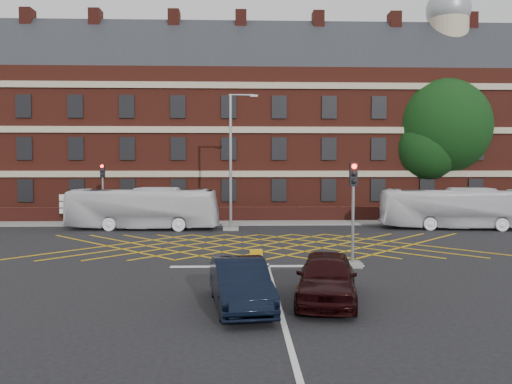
{
  "coord_description": "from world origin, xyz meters",
  "views": [
    {
      "loc": [
        -1.15,
        -23.81,
        4.14
      ],
      "look_at": [
        -0.31,
        1.5,
        2.81
      ],
      "focal_mm": 35.0,
      "sensor_mm": 36.0,
      "label": 1
    }
  ],
  "objects_px": {
    "deciduous_tree": "(439,134)",
    "traffic_light_far": "(103,200)",
    "bus_left": "(143,208)",
    "bus_right": "(456,208)",
    "direction_signs": "(67,205)",
    "utility_cabinet": "(256,261)",
    "street_lamp": "(232,184)",
    "car_maroon": "(327,277)",
    "traffic_light_near": "(353,224)",
    "car_navy": "(240,284)"
  },
  "relations": [
    {
      "from": "traffic_light_far",
      "to": "utility_cabinet",
      "type": "xyz_separation_m",
      "value": [
        10.3,
        -16.24,
        -1.33
      ]
    },
    {
      "from": "car_navy",
      "to": "car_maroon",
      "type": "height_order",
      "value": "car_maroon"
    },
    {
      "from": "car_navy",
      "to": "utility_cabinet",
      "type": "relative_size",
      "value": 4.91
    },
    {
      "from": "bus_left",
      "to": "traffic_light_far",
      "type": "xyz_separation_m",
      "value": [
        -3.33,
        2.82,
        0.4
      ]
    },
    {
      "from": "traffic_light_far",
      "to": "street_lamp",
      "type": "distance_m",
      "value": 9.83
    },
    {
      "from": "traffic_light_near",
      "to": "bus_left",
      "type": "bearing_deg",
      "value": 131.07
    },
    {
      "from": "traffic_light_far",
      "to": "direction_signs",
      "type": "relative_size",
      "value": 1.94
    },
    {
      "from": "bus_right",
      "to": "street_lamp",
      "type": "distance_m",
      "value": 14.8
    },
    {
      "from": "car_navy",
      "to": "traffic_light_near",
      "type": "bearing_deg",
      "value": 43.27
    },
    {
      "from": "car_navy",
      "to": "car_maroon",
      "type": "distance_m",
      "value": 2.69
    },
    {
      "from": "traffic_light_near",
      "to": "traffic_light_far",
      "type": "bearing_deg",
      "value": 132.87
    },
    {
      "from": "deciduous_tree",
      "to": "traffic_light_far",
      "type": "height_order",
      "value": "deciduous_tree"
    },
    {
      "from": "car_navy",
      "to": "street_lamp",
      "type": "height_order",
      "value": "street_lamp"
    },
    {
      "from": "traffic_light_far",
      "to": "street_lamp",
      "type": "xyz_separation_m",
      "value": [
        9.16,
        -3.38,
        1.22
      ]
    },
    {
      "from": "bus_right",
      "to": "traffic_light_far",
      "type": "bearing_deg",
      "value": 89.52
    },
    {
      "from": "bus_left",
      "to": "deciduous_tree",
      "type": "height_order",
      "value": "deciduous_tree"
    },
    {
      "from": "street_lamp",
      "to": "utility_cabinet",
      "type": "relative_size",
      "value": 10.01
    },
    {
      "from": "bus_left",
      "to": "deciduous_tree",
      "type": "xyz_separation_m",
      "value": [
        23.08,
        8.76,
        5.47
      ]
    },
    {
      "from": "bus_left",
      "to": "street_lamp",
      "type": "xyz_separation_m",
      "value": [
        5.83,
        -0.56,
        1.62
      ]
    },
    {
      "from": "bus_left",
      "to": "bus_right",
      "type": "distance_m",
      "value": 20.54
    },
    {
      "from": "direction_signs",
      "to": "utility_cabinet",
      "type": "height_order",
      "value": "direction_signs"
    },
    {
      "from": "car_navy",
      "to": "utility_cabinet",
      "type": "height_order",
      "value": "car_navy"
    },
    {
      "from": "car_navy",
      "to": "traffic_light_near",
      "type": "relative_size",
      "value": 1.0
    },
    {
      "from": "direction_signs",
      "to": "utility_cabinet",
      "type": "xyz_separation_m",
      "value": [
        12.83,
        -16.36,
        -0.94
      ]
    },
    {
      "from": "car_maroon",
      "to": "traffic_light_near",
      "type": "distance_m",
      "value": 5.6
    },
    {
      "from": "bus_right",
      "to": "car_navy",
      "type": "relative_size",
      "value": 2.26
    },
    {
      "from": "traffic_light_far",
      "to": "street_lamp",
      "type": "relative_size",
      "value": 0.49
    },
    {
      "from": "direction_signs",
      "to": "utility_cabinet",
      "type": "distance_m",
      "value": 20.82
    },
    {
      "from": "direction_signs",
      "to": "deciduous_tree",
      "type": "bearing_deg",
      "value": 11.37
    },
    {
      "from": "traffic_light_far",
      "to": "utility_cabinet",
      "type": "distance_m",
      "value": 19.28
    },
    {
      "from": "car_navy",
      "to": "street_lamp",
      "type": "bearing_deg",
      "value": 83.82
    },
    {
      "from": "deciduous_tree",
      "to": "car_maroon",
      "type": "bearing_deg",
      "value": -118.04
    },
    {
      "from": "traffic_light_far",
      "to": "direction_signs",
      "type": "xyz_separation_m",
      "value": [
        -2.54,
        0.12,
        -0.39
      ]
    },
    {
      "from": "direction_signs",
      "to": "traffic_light_far",
      "type": "bearing_deg",
      "value": -2.71
    },
    {
      "from": "bus_left",
      "to": "bus_right",
      "type": "xyz_separation_m",
      "value": [
        20.53,
        -0.5,
        -0.02
      ]
    },
    {
      "from": "street_lamp",
      "to": "direction_signs",
      "type": "relative_size",
      "value": 3.96
    },
    {
      "from": "deciduous_tree",
      "to": "street_lamp",
      "type": "distance_m",
      "value": 19.98
    },
    {
      "from": "bus_left",
      "to": "utility_cabinet",
      "type": "xyz_separation_m",
      "value": [
        6.97,
        -13.43,
        -0.93
      ]
    },
    {
      "from": "car_navy",
      "to": "utility_cabinet",
      "type": "bearing_deg",
      "value": 74.86
    },
    {
      "from": "street_lamp",
      "to": "utility_cabinet",
      "type": "bearing_deg",
      "value": -84.93
    },
    {
      "from": "bus_left",
      "to": "car_navy",
      "type": "relative_size",
      "value": 2.29
    },
    {
      "from": "street_lamp",
      "to": "bus_right",
      "type": "bearing_deg",
      "value": 0.24
    },
    {
      "from": "bus_left",
      "to": "car_navy",
      "type": "xyz_separation_m",
      "value": [
        6.35,
        -18.29,
        -0.66
      ]
    },
    {
      "from": "bus_right",
      "to": "car_navy",
      "type": "xyz_separation_m",
      "value": [
        -14.18,
        -17.79,
        -0.64
      ]
    },
    {
      "from": "car_maroon",
      "to": "utility_cabinet",
      "type": "bearing_deg",
      "value": 126.21
    },
    {
      "from": "bus_left",
      "to": "street_lamp",
      "type": "height_order",
      "value": "street_lamp"
    },
    {
      "from": "bus_right",
      "to": "utility_cabinet",
      "type": "xyz_separation_m",
      "value": [
        -13.56,
        -12.93,
        -0.91
      ]
    },
    {
      "from": "traffic_light_near",
      "to": "utility_cabinet",
      "type": "height_order",
      "value": "traffic_light_near"
    },
    {
      "from": "bus_right",
      "to": "utility_cabinet",
      "type": "distance_m",
      "value": 18.76
    },
    {
      "from": "traffic_light_near",
      "to": "street_lamp",
      "type": "height_order",
      "value": "street_lamp"
    }
  ]
}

